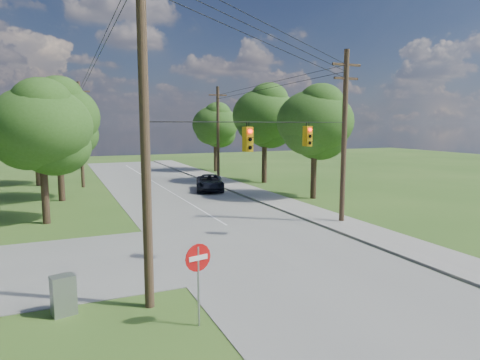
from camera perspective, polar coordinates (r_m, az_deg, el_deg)
name	(u,v)px	position (r m, az deg, el deg)	size (l,w,h in m)	color
ground	(276,290)	(16.47, 4.78, -14.38)	(140.00, 140.00, 0.00)	#31581D
main_road	(264,248)	(21.53, 3.20, -8.98)	(10.00, 100.00, 0.03)	gray
sidewalk_east	(371,233)	(25.13, 17.10, -6.77)	(2.60, 100.00, 0.12)	#9B9891
pole_sw	(144,121)	(14.10, -12.63, 7.70)	(2.00, 0.32, 12.00)	#4E3728
pole_ne	(344,134)	(26.85, 13.72, 5.92)	(2.00, 0.32, 10.50)	#4E3728
pole_north_e	(218,133)	(46.36, -2.95, 6.34)	(2.00, 0.32, 10.00)	#4E3728
pole_north_w	(81,134)	(43.52, -20.46, 5.79)	(2.00, 0.32, 10.00)	#4E3728
power_lines	(209,73)	(26.64, -4.13, 14.05)	(13.93, 29.62, 4.93)	black
traffic_signals	(281,137)	(20.39, 5.44, 5.72)	(4.91, 3.27, 1.05)	#CC9A0C
tree_w_near	(41,127)	(28.46, -25.01, 6.43)	(6.00, 6.00, 8.40)	#483324
tree_w_mid	(58,117)	(36.45, -23.15, 7.67)	(6.40, 6.40, 9.22)	#483324
tree_w_far	(35,122)	(46.48, -25.69, 6.99)	(6.00, 6.00, 8.73)	#483324
tree_e_near	(315,122)	(35.18, 9.94, 7.66)	(6.20, 6.20, 8.81)	#483324
tree_e_mid	(265,116)	(44.12, 3.31, 8.58)	(6.60, 6.60, 9.64)	#483324
tree_e_far	(215,125)	(54.75, -3.32, 7.36)	(5.80, 5.80, 8.32)	#483324
car_main_north	(210,183)	(39.06, -4.04, -0.35)	(2.40, 5.21, 1.45)	black
control_cabinet	(63,295)	(15.36, -22.49, -14.00)	(0.72, 0.52, 1.31)	#919496
do_not_enter_sign	(198,267)	(13.16, -5.60, -11.46)	(0.85, 0.22, 2.59)	#919496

